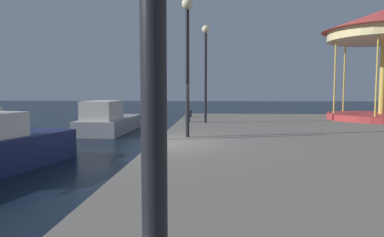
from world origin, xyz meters
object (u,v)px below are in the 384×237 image
at_px(lamp_post_mid_promenade, 187,43).
at_px(bollard_center, 190,113).
at_px(lamp_post_far_end, 206,57).
at_px(motorboat_grey, 109,121).
at_px(carousel, 384,37).
at_px(bollard_south, 188,118).

height_order(lamp_post_mid_promenade, bollard_center, lamp_post_mid_promenade).
bearing_deg(lamp_post_far_end, bollard_center, 106.51).
height_order(motorboat_grey, carousel, carousel).
height_order(motorboat_grey, lamp_post_mid_promenade, lamp_post_mid_promenade).
bearing_deg(bollard_south, lamp_post_far_end, -23.60).
xyz_separation_m(motorboat_grey, lamp_post_far_end, (5.36, -2.61, 3.18)).
relative_size(motorboat_grey, lamp_post_mid_promenade, 1.33).
bearing_deg(lamp_post_far_end, motorboat_grey, 154.02).
relative_size(motorboat_grey, bollard_south, 14.64).
xyz_separation_m(carousel, lamp_post_mid_promenade, (-9.29, -7.16, -1.12)).
relative_size(lamp_post_mid_promenade, bollard_center, 11.04).
relative_size(motorboat_grey, lamp_post_far_end, 1.32).
distance_m(lamp_post_mid_promenade, lamp_post_far_end, 4.94).
bearing_deg(bollard_center, carousel, -6.20).
bearing_deg(carousel, lamp_post_far_end, -165.85).
height_order(lamp_post_mid_promenade, bollard_south, lamp_post_mid_promenade).
xyz_separation_m(motorboat_grey, carousel, (14.21, -0.38, 4.30)).
height_order(lamp_post_far_end, bollard_south, lamp_post_far_end).
height_order(lamp_post_mid_promenade, lamp_post_far_end, lamp_post_far_end).
relative_size(lamp_post_mid_promenade, bollard_south, 11.04).
distance_m(motorboat_grey, lamp_post_mid_promenade, 9.54).
xyz_separation_m(carousel, lamp_post_far_end, (-8.85, -2.23, -1.12)).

